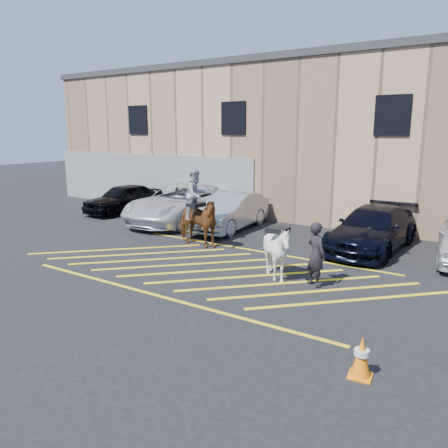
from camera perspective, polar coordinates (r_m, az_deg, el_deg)
The scene contains 11 objects.
ground at distance 13.19m, azimuth -0.19°, elevation -5.72°, with size 90.00×90.00×0.00m, color black.
car_black_suv at distance 22.49m, azimuth -12.97°, elevation 3.30°, with size 1.70×4.23×1.44m, color black.
car_white_pickup at distance 19.72m, azimuth -5.64°, elevation 2.71°, with size 2.80×6.08×1.69m, color white.
car_silver_sedan at distance 18.12m, azimuth 0.81°, elevation 1.61°, with size 1.57×4.51×1.49m, color #989FA6.
car_blue_suv at distance 15.87m, azimuth 18.87°, elevation -0.58°, with size 2.06×5.06×1.47m, color black.
handler at distance 11.72m, azimuth 11.93°, elevation -3.88°, with size 0.63×0.41×1.73m, color black.
warehouse at distance 23.52m, azimuth 16.40°, elevation 10.66°, with size 32.42×10.20×7.30m.
hatching_zone at distance 12.95m, azimuth -0.93°, elevation -6.04°, with size 12.60×5.12×0.01m.
mounted_bay at distance 15.44m, azimuth -3.65°, elevation 1.14°, with size 2.18×1.20×2.75m.
saddled_white at distance 12.03m, azimuth 6.95°, elevation -3.61°, with size 1.31×1.46×1.58m.
traffic_cone at distance 7.90m, azimuth 17.52°, elevation -16.18°, with size 0.42×0.42×0.73m.
Camera 1 is at (6.93, -10.48, 4.03)m, focal length 35.00 mm.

